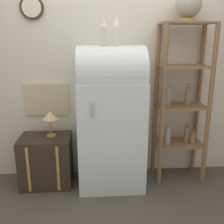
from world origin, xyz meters
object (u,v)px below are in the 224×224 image
(vase_left, at_px, (104,32))
(desk_lamp, at_px, (50,117))
(refrigerator, at_px, (111,117))
(suitcase_trunk, at_px, (47,160))
(globe, at_px, (189,5))
(vase_center, at_px, (116,32))

(vase_left, bearing_deg, desk_lamp, 172.59)
(refrigerator, distance_m, suitcase_trunk, 0.91)
(suitcase_trunk, relative_size, desk_lamp, 1.97)
(globe, height_order, vase_left, globe)
(vase_left, height_order, vase_center, vase_center)
(suitcase_trunk, height_order, desk_lamp, desk_lamp)
(refrigerator, bearing_deg, vase_left, -170.56)
(suitcase_trunk, height_order, vase_left, vase_left)
(suitcase_trunk, height_order, vase_center, vase_center)
(refrigerator, relative_size, globe, 5.12)
(suitcase_trunk, distance_m, desk_lamp, 0.52)
(suitcase_trunk, height_order, globe, globe)
(refrigerator, relative_size, vase_left, 5.71)
(vase_left, height_order, desk_lamp, vase_left)
(refrigerator, height_order, globe, globe)
(suitcase_trunk, bearing_deg, globe, 2.40)
(globe, bearing_deg, suitcase_trunk, -177.60)
(globe, bearing_deg, vase_center, -172.21)
(globe, distance_m, desk_lamp, 1.90)
(globe, distance_m, vase_left, 0.94)
(suitcase_trunk, relative_size, vase_left, 2.09)
(vase_left, bearing_deg, refrigerator, 9.44)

